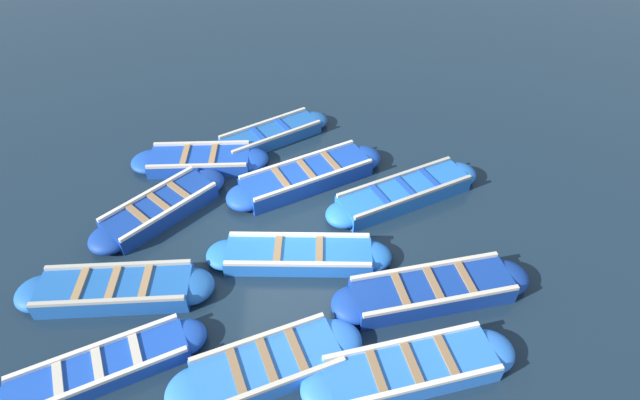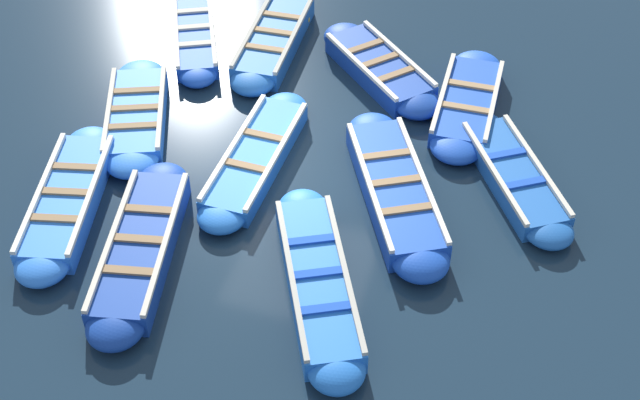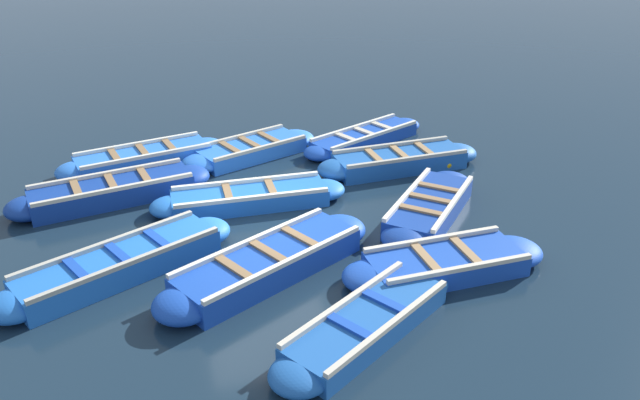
% 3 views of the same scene
% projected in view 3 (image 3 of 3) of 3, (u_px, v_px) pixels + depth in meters
% --- Properties ---
extents(ground_plane, '(120.00, 120.00, 0.00)m').
position_uv_depth(ground_plane, '(266.00, 223.00, 11.14)').
color(ground_plane, '#162838').
extents(boat_stern_in, '(1.63, 3.71, 0.42)m').
position_uv_depth(boat_stern_in, '(144.00, 158.00, 13.36)').
color(boat_stern_in, blue).
rests_on(boat_stern_in, ground).
extents(boat_outer_left, '(2.14, 3.48, 0.36)m').
position_uv_depth(boat_outer_left, '(365.00, 138.00, 14.56)').
color(boat_outer_left, '#1947B7').
rests_on(boat_outer_left, ground).
extents(boat_bow_out, '(3.02, 2.88, 0.43)m').
position_uv_depth(boat_bow_out, '(430.00, 208.00, 11.25)').
color(boat_bow_out, navy).
rests_on(boat_bow_out, ground).
extents(boat_far_corner, '(0.91, 3.70, 0.38)m').
position_uv_depth(boat_far_corner, '(250.00, 198.00, 11.69)').
color(boat_far_corner, blue).
rests_on(boat_far_corner, ground).
extents(boat_drifting, '(2.62, 3.90, 0.46)m').
position_uv_depth(boat_drifting, '(269.00, 263.00, 9.54)').
color(boat_drifting, '#1947B7').
rests_on(boat_drifting, ground).
extents(boat_end_of_row, '(1.06, 3.37, 0.38)m').
position_uv_depth(boat_end_of_row, '(445.00, 264.00, 9.61)').
color(boat_end_of_row, '#1947B7').
rests_on(boat_end_of_row, ground).
extents(boat_broadside, '(1.59, 3.90, 0.45)m').
position_uv_depth(boat_broadside, '(113.00, 191.00, 11.85)').
color(boat_broadside, navy).
rests_on(boat_broadside, ground).
extents(boat_outer_right, '(1.06, 3.67, 0.43)m').
position_uv_depth(boat_outer_right, '(399.00, 161.00, 13.23)').
color(boat_outer_right, '#1E59AD').
rests_on(boat_outer_right, ground).
extents(boat_tucked, '(2.07, 3.41, 0.38)m').
position_uv_depth(boat_tucked, '(251.00, 150.00, 13.86)').
color(boat_tucked, blue).
rests_on(boat_tucked, ground).
extents(boat_alongside, '(2.43, 3.84, 0.44)m').
position_uv_depth(boat_alongside, '(120.00, 264.00, 9.53)').
color(boat_alongside, blue).
rests_on(boat_alongside, ground).
extents(boat_mid_row, '(2.46, 3.27, 0.38)m').
position_uv_depth(boat_mid_row, '(367.00, 324.00, 8.27)').
color(boat_mid_row, '#1E59AD').
rests_on(boat_mid_row, ground).
extents(buoy_orange_near, '(0.24, 0.24, 0.24)m').
position_uv_depth(buoy_orange_near, '(447.00, 164.00, 13.24)').
color(buoy_orange_near, '#EAB214').
rests_on(buoy_orange_near, ground).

